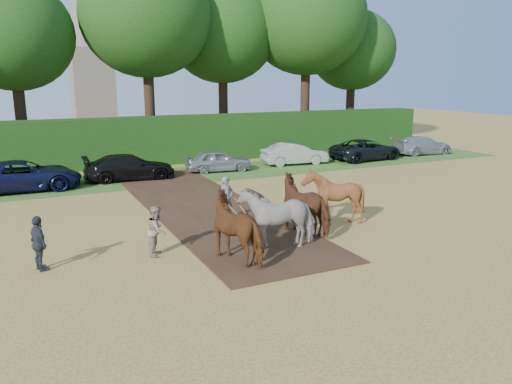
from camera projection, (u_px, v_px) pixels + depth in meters
ground at (235, 267)px, 14.55m from camera, size 120.00×120.00×0.00m
earth_strip at (202, 206)px, 21.33m from camera, size 4.50×17.00×0.05m
grass_verge at (132, 180)px, 26.85m from camera, size 50.00×5.00×0.03m
hedgerow at (115, 143)px, 30.47m from camera, size 46.00×1.60×3.00m
spectator_near at (157, 230)px, 15.39m from camera, size 0.88×0.95×1.56m
spectator_far at (39, 244)px, 14.09m from camera, size 0.67×1.02×1.62m
plough_team at (291, 210)px, 16.88m from camera, size 6.83×5.82×2.05m
parked_cars at (182, 163)px, 27.91m from camera, size 41.65×2.98×1.49m
treeline at (70, 18)px, 30.88m from camera, size 48.70×10.60×14.21m
church at (87, 8)px, 61.47m from camera, size 5.20×5.20×27.00m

